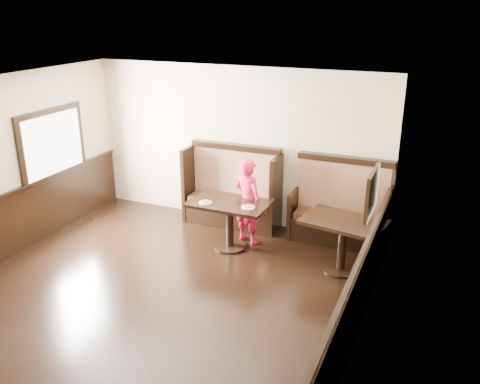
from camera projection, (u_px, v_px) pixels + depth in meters
The scene contains 9 objects.
ground at pixel (129, 319), 6.47m from camera, with size 7.00×7.00×0.00m, color black.
room_shell at pixel (118, 258), 6.59m from camera, with size 7.00×7.00×7.00m.
booth_main at pixel (233, 196), 9.13m from camera, with size 1.75×0.72×1.45m.
booth_neighbor at pixel (340, 215), 8.43m from camera, with size 1.65×0.72×1.45m.
table_main at pixel (230, 213), 8.16m from camera, with size 1.26×0.79×0.80m.
table_neighbor at pixel (343, 233), 7.44m from camera, with size 1.30×0.97×0.82m.
child at pixel (248, 202), 8.32m from camera, with size 0.53×0.35×1.45m, color red.
pizza_plate_left at pixel (205, 202), 8.06m from camera, with size 0.21×0.21×0.04m.
pizza_plate_right at pixel (248, 207), 7.87m from camera, with size 0.22×0.22×0.04m.
Camera 1 is at (3.46, -4.51, 3.77)m, focal length 38.00 mm.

